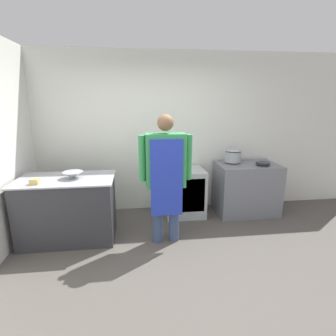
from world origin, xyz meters
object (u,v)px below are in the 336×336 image
mixing_bowl (73,175)px  plastic_tub (35,181)px  person_cook (166,172)px  stove (246,188)px  fridge_unit (185,192)px  saute_pan (263,163)px  stock_pot (233,155)px

mixing_bowl → plastic_tub: bearing=-154.0°
person_cook → plastic_tub: 1.66m
stove → fridge_unit: bearing=176.8°
plastic_tub → saute_pan: bearing=10.8°
fridge_unit → stock_pot: size_ratio=2.88×
person_cook → mixing_bowl: person_cook is taller
person_cook → saute_pan: size_ratio=7.82×
person_cook → stock_pot: bearing=36.2°
stove → plastic_tub: (-3.14, -0.75, 0.48)m
plastic_tub → mixing_bowl: bearing=26.0°
mixing_bowl → stock_pot: 2.58m
fridge_unit → stove: bearing=-3.2°
fridge_unit → saute_pan: (1.27, -0.18, 0.51)m
person_cook → mixing_bowl: 1.26m
stock_pot → saute_pan: stock_pot is taller
mixing_bowl → fridge_unit: bearing=20.2°
stock_pot → mixing_bowl: bearing=-165.0°
fridge_unit → saute_pan: saute_pan is taller
mixing_bowl → saute_pan: 2.95m
stove → plastic_tub: bearing=-166.5°
fridge_unit → plastic_tub: bearing=-158.6°
stove → fridge_unit: stove is taller
plastic_tub → stock_pot: 3.04m
stock_pot → saute_pan: (0.43, -0.24, -0.09)m
person_cook → stock_pot: 1.56m
fridge_unit → person_cook: 1.13m
fridge_unit → stock_pot: bearing=4.1°
fridge_unit → person_cook: (-0.42, -0.86, 0.61)m
plastic_tub → saute_pan: (3.34, 0.64, -0.01)m
mixing_bowl → saute_pan: bearing=8.4°
fridge_unit → mixing_bowl: 1.84m
stove → mixing_bowl: (-2.72, -0.55, 0.49)m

